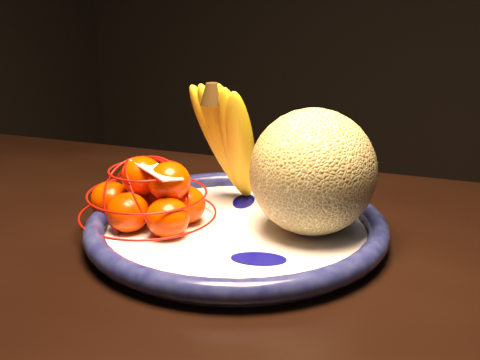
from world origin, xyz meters
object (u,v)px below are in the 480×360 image
at_px(banana_bunch, 231,138).
at_px(mandarin_bag, 150,199).
at_px(cantaloupe, 313,172).
at_px(fruit_bowl, 236,227).

height_order(banana_bunch, mandarin_bag, banana_bunch).
relative_size(cantaloupe, banana_bunch, 0.83).
xyz_separation_m(fruit_bowl, cantaloupe, (0.08, 0.03, 0.07)).
bearing_deg(mandarin_bag, fruit_bowl, 18.58).
bearing_deg(fruit_bowl, cantaloupe, 18.16).
height_order(fruit_bowl, banana_bunch, banana_bunch).
bearing_deg(mandarin_bag, cantaloupe, 18.39).
relative_size(fruit_bowl, mandarin_bag, 1.69).
relative_size(fruit_bowl, cantaloupe, 2.46).
xyz_separation_m(fruit_bowl, mandarin_bag, (-0.10, -0.03, 0.03)).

